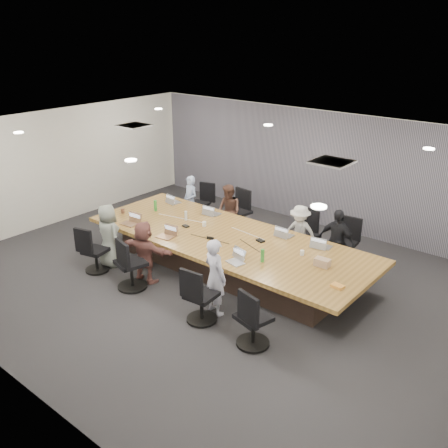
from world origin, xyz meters
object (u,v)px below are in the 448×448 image
Objects in this scene: person_1 at (229,212)px; snack_packet at (338,286)px; chair_4 at (96,254)px; mug_brown at (123,211)px; laptop_5 at (165,237)px; laptop_3 at (323,246)px; laptop_4 at (129,224)px; bottle_green_left at (155,206)px; laptop_0 at (174,202)px; chair_6 at (202,299)px; chair_7 at (253,322)px; chair_5 at (131,267)px; laptop_6 at (235,262)px; chair_2 at (307,239)px; laptop_1 at (213,214)px; stapler at (210,238)px; canvas_bag at (322,262)px; person_3 at (336,241)px; person_5 at (145,252)px; chair_1 at (238,215)px; person_4 at (109,236)px; chair_3 at (343,247)px; laptop_2 at (285,235)px; bottle_green_right at (262,256)px; person_6 at (215,277)px; conference_table at (227,252)px; person_2 at (299,233)px.

person_1 is 4.12m from snack_packet.
mug_brown reaches higher than chair_4.
laptop_5 is 3.14× the size of mug_brown.
laptop_3 is 4.04m from laptop_4.
bottle_green_left reaches higher than laptop_5.
person_1 is at bearing -147.65° from laptop_0.
laptop_4 is 1.73× the size of snack_packet.
chair_7 is (1.07, 0.00, 0.00)m from chair_6.
chair_5 is 2.01m from laptop_6.
laptop_3 is at bearing 146.25° from chair_2.
stapler is at bearing 125.37° from laptop_1.
canvas_bag is at bearing 47.05° from laptop_6.
laptop_1 is 2.80m from person_3.
person_1 is 2.75m from person_3.
person_5 is at bearing -27.90° from mug_brown.
laptop_1 is at bearing 95.86° from chair_1.
bottle_green_left is (-0.17, 1.47, 0.20)m from person_4.
chair_5 is at bearing 46.69° from chair_3.
person_3 is at bearing 68.83° from chair_6.
laptop_4 is 3.37× the size of mug_brown.
person_3 is at bearing -142.46° from person_5.
chair_6 is at bearing 90.23° from laptop_2.
laptop_0 is (-1.22, -0.90, 0.31)m from chair_1.
chair_6 reaches higher than laptop_2.
bottle_green_right is (3.45, -1.26, 0.11)m from laptop_0.
bottle_green_left reaches higher than chair_4.
person_3 reaches higher than snack_packet.
chair_7 is 4.88m from laptop_0.
laptop_0 is at bearing 170.47° from canvas_bag.
person_1 is 4.08× the size of laptop_6.
conference_table is at bearing -44.98° from person_6.
person_6 is 9.63× the size of stapler.
person_3 reaches higher than laptop_0.
bottle_green_right is at bearing 7.06° from chair_4.
laptop_6 is (-0.01, -2.15, 0.14)m from person_2.
person_2 reaches higher than laptop_6.
chair_5 is 2.51× the size of laptop_4.
laptop_3 is at bearing -42.18° from person_2.
conference_table is at bearing 17.21° from laptop_4.
laptop_3 reaches higher than chair_4.
snack_packet reaches higher than laptop_6.
person_1 is 1.87m from stapler.
chair_7 is 4.04m from laptop_4.
person_4 is at bearing 167.49° from chair_6.
conference_table is at bearing 127.65° from chair_1.
person_1 is at bearing 23.45° from chair_2.
person_6 reaches higher than person_3.
laptop_3 is (3.71, 2.50, 0.38)m from chair_4.
person_3 is 4.14× the size of laptop_3.
person_4 reaches higher than chair_4.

